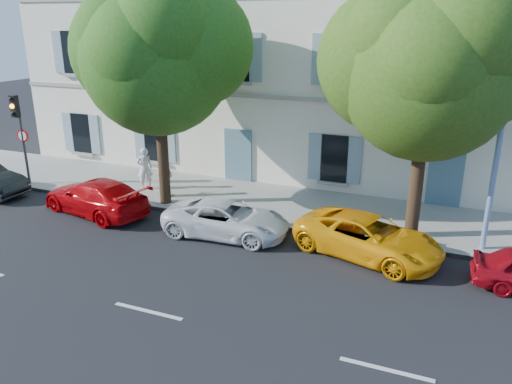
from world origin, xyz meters
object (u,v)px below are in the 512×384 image
at_px(car_white_coupe, 226,219).
at_px(pedestrian_b, 165,176).
at_px(pedestrian_a, 145,168).
at_px(street_lamp, 507,99).
at_px(car_red_coupe, 96,197).
at_px(tree_left, 157,60).
at_px(road_sign, 24,145).
at_px(tree_right, 428,73).
at_px(traffic_light, 18,121).
at_px(car_yellow_supercar, 368,237).

height_order(car_white_coupe, pedestrian_b, pedestrian_b).
bearing_deg(pedestrian_a, car_white_coupe, 113.36).
bearing_deg(car_white_coupe, pedestrian_a, 57.60).
distance_m(street_lamp, pedestrian_b, 12.84).
relative_size(car_red_coupe, street_lamp, 0.55).
relative_size(tree_left, street_lamp, 1.02).
bearing_deg(street_lamp, road_sign, -179.51).
distance_m(road_sign, pedestrian_a, 5.46).
bearing_deg(tree_right, tree_left, -177.99).
height_order(tree_right, street_lamp, street_lamp).
relative_size(car_white_coupe, tree_left, 0.51).
height_order(road_sign, street_lamp, street_lamp).
xyz_separation_m(traffic_light, pedestrian_b, (6.48, 1.08, -2.03)).
bearing_deg(tree_right, road_sign, -178.17).
bearing_deg(tree_left, street_lamp, -0.16).
height_order(car_red_coupe, tree_right, tree_right).
height_order(car_white_coupe, tree_left, tree_left).
relative_size(road_sign, street_lamp, 0.29).
distance_m(car_red_coupe, road_sign, 5.30).
xyz_separation_m(road_sign, street_lamp, (18.65, 0.16, 3.02)).
relative_size(car_red_coupe, car_yellow_supercar, 1.00).
xyz_separation_m(traffic_light, road_sign, (0.02, 0.13, -1.08)).
xyz_separation_m(tree_right, pedestrian_b, (-9.95, 0.43, -4.57)).
height_order(car_red_coupe, car_white_coupe, car_red_coupe).
relative_size(tree_right, traffic_light, 2.13).
distance_m(road_sign, pedestrian_b, 6.60).
bearing_deg(tree_left, car_red_coupe, -139.64).
bearing_deg(car_yellow_supercar, traffic_light, 102.47).
bearing_deg(pedestrian_b, road_sign, 13.79).
height_order(tree_left, road_sign, tree_left).
bearing_deg(tree_left, pedestrian_a, 145.32).
bearing_deg(car_yellow_supercar, car_white_coupe, 109.46).
distance_m(tree_right, traffic_light, 16.63).
distance_m(tree_left, pedestrian_a, 5.09).
bearing_deg(car_yellow_supercar, road_sign, 101.99).
relative_size(car_red_coupe, pedestrian_b, 2.85).
distance_m(car_white_coupe, pedestrian_b, 4.71).
bearing_deg(tree_left, car_yellow_supercar, -10.16).
xyz_separation_m(car_yellow_supercar, street_lamp, (3.39, 1.46, 4.29)).
bearing_deg(car_red_coupe, road_sign, -94.64).
height_order(traffic_light, road_sign, traffic_light).
xyz_separation_m(tree_left, street_lamp, (11.71, -0.03, -0.75)).
xyz_separation_m(road_sign, pedestrian_a, (5.20, 1.39, -0.87)).
bearing_deg(road_sign, car_yellow_supercar, -4.86).
height_order(tree_right, pedestrian_a, tree_right).
bearing_deg(tree_right, street_lamp, -9.25).
relative_size(car_white_coupe, pedestrian_a, 2.40).
bearing_deg(car_white_coupe, tree_right, -74.45).
xyz_separation_m(tree_left, traffic_light, (-6.96, -0.32, -2.68)).
height_order(tree_right, traffic_light, tree_right).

